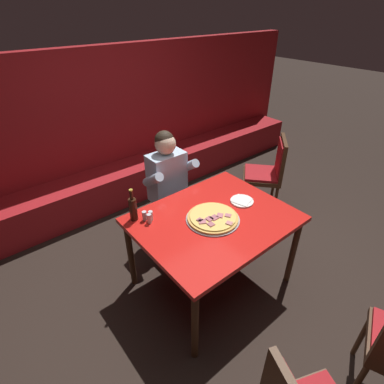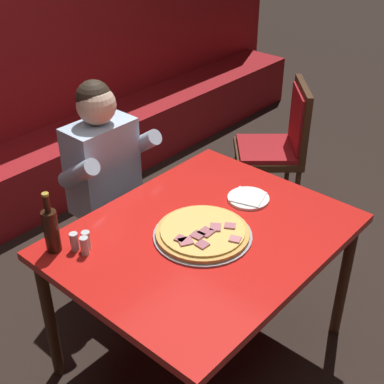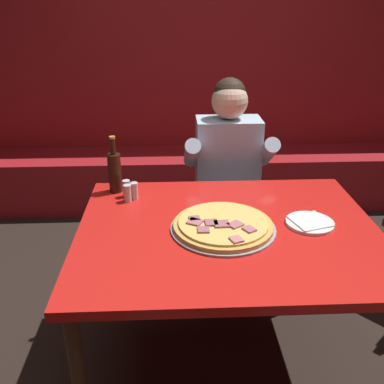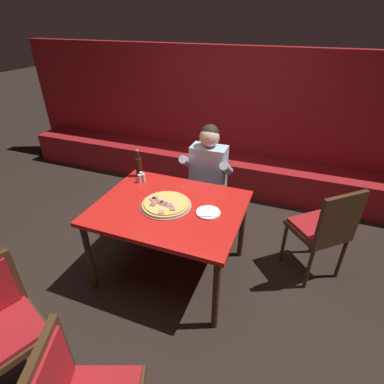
{
  "view_description": "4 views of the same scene",
  "coord_description": "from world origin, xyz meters",
  "views": [
    {
      "loc": [
        -1.42,
        -1.44,
        2.32
      ],
      "look_at": [
        -0.08,
        0.2,
        0.97
      ],
      "focal_mm": 28.0,
      "sensor_mm": 36.0,
      "label": 1
    },
    {
      "loc": [
        -1.52,
        -1.26,
        2.23
      ],
      "look_at": [
        0.07,
        0.14,
        0.91
      ],
      "focal_mm": 50.0,
      "sensor_mm": 36.0,
      "label": 2
    },
    {
      "loc": [
        -0.23,
        -1.61,
        1.68
      ],
      "look_at": [
        -0.15,
        0.25,
        0.84
      ],
      "focal_mm": 40.0,
      "sensor_mm": 36.0,
      "label": 3
    },
    {
      "loc": [
        0.98,
        -2.0,
        2.24
      ],
      "look_at": [
        0.16,
        0.14,
        0.88
      ],
      "focal_mm": 28.0,
      "sensor_mm": 36.0,
      "label": 4
    }
  ],
  "objects": [
    {
      "name": "ground_plane",
      "position": [
        0.0,
        0.0,
        0.0
      ],
      "size": [
        24.0,
        24.0,
        0.0
      ],
      "primitive_type": "plane",
      "color": "black"
    },
    {
      "name": "booth_wall_panel",
      "position": [
        0.0,
        2.18,
        0.95
      ],
      "size": [
        6.8,
        0.16,
        1.9
      ],
      "primitive_type": "cube",
      "color": "#A3191E",
      "rests_on": "ground_plane"
    },
    {
      "name": "booth_bench",
      "position": [
        0.0,
        1.86,
        0.23
      ],
      "size": [
        6.46,
        0.48,
        0.46
      ],
      "primitive_type": "cube",
      "color": "#A3191E",
      "rests_on": "ground_plane"
    },
    {
      "name": "main_dining_table",
      "position": [
        0.0,
        0.0,
        0.7
      ],
      "size": [
        1.3,
        1.04,
        0.78
      ],
      "color": "#422816",
      "rests_on": "ground_plane"
    },
    {
      "name": "pizza",
      "position": [
        -0.03,
        -0.01,
        0.8
      ],
      "size": [
        0.45,
        0.45,
        0.05
      ],
      "color": "#9E9EA3",
      "rests_on": "main_dining_table"
    },
    {
      "name": "plate_white_paper",
      "position": [
        0.36,
        0.01,
        0.79
      ],
      "size": [
        0.21,
        0.21,
        0.02
      ],
      "color": "white",
      "rests_on": "main_dining_table"
    },
    {
      "name": "beer_bottle",
      "position": [
        -0.53,
        0.41,
        0.89
      ],
      "size": [
        0.07,
        0.07,
        0.29
      ],
      "color": "black",
      "rests_on": "main_dining_table"
    },
    {
      "name": "shaker_red_pepper_flakes",
      "position": [
        -0.47,
        0.34,
        0.82
      ],
      "size": [
        0.04,
        0.04,
        0.09
      ],
      "color": "silver",
      "rests_on": "main_dining_table"
    },
    {
      "name": "shaker_oregano",
      "position": [
        -0.43,
        0.31,
        0.82
      ],
      "size": [
        0.04,
        0.04,
        0.09
      ],
      "color": "silver",
      "rests_on": "main_dining_table"
    },
    {
      "name": "shaker_parmesan",
      "position": [
        -0.46,
        0.29,
        0.82
      ],
      "size": [
        0.04,
        0.04,
        0.09
      ],
      "color": "silver",
      "rests_on": "main_dining_table"
    },
    {
      "name": "diner_seated_blue_shirt",
      "position": [
        0.1,
        0.74,
        0.71
      ],
      "size": [
        0.53,
        0.53,
        1.27
      ],
      "color": "black",
      "rests_on": "ground_plane"
    }
  ]
}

